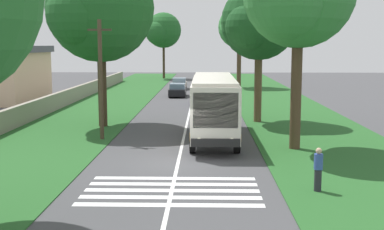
% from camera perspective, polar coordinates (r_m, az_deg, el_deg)
% --- Properties ---
extents(ground, '(160.00, 160.00, 0.00)m').
position_cam_1_polar(ground, '(24.00, -1.63, -5.63)').
color(ground, '#424244').
extents(grass_verge_left, '(120.00, 8.00, 0.04)m').
position_cam_1_polar(grass_verge_left, '(39.85, -12.32, -0.35)').
color(grass_verge_left, '#235623').
rests_on(grass_verge_left, ground).
extents(grass_verge_right, '(120.00, 8.00, 0.04)m').
position_cam_1_polar(grass_verge_right, '(39.32, 11.58, -0.44)').
color(grass_verge_right, '#235623').
rests_on(grass_verge_right, ground).
extents(centre_line, '(110.00, 0.16, 0.01)m').
position_cam_1_polar(centre_line, '(38.73, -0.45, -0.43)').
color(centre_line, silver).
rests_on(centre_line, ground).
extents(coach_bus, '(11.16, 2.62, 3.73)m').
position_cam_1_polar(coach_bus, '(30.15, 2.44, 1.29)').
color(coach_bus, silver).
rests_on(coach_bus, ground).
extents(zebra_crossing, '(4.05, 6.80, 0.01)m').
position_cam_1_polar(zebra_crossing, '(19.95, -2.28, -8.45)').
color(zebra_crossing, silver).
rests_on(zebra_crossing, ground).
extents(trailing_car_0, '(4.30, 1.78, 1.43)m').
position_cam_1_polar(trailing_car_0, '(48.23, 1.77, 2.01)').
color(trailing_car_0, navy).
rests_on(trailing_car_0, ground).
extents(trailing_car_1, '(4.30, 1.78, 1.43)m').
position_cam_1_polar(trailing_car_1, '(55.41, -1.64, 2.78)').
color(trailing_car_1, black).
rests_on(trailing_car_1, ground).
extents(trailing_car_2, '(4.30, 1.78, 1.43)m').
position_cam_1_polar(trailing_car_2, '(64.60, -1.43, 3.51)').
color(trailing_car_2, '#B7A893').
rests_on(trailing_car_2, ground).
extents(roadside_tree_left_1, '(8.38, 7.24, 11.63)m').
position_cam_1_polar(roadside_tree_left_1, '(35.49, -10.37, 11.40)').
color(roadside_tree_left_1, '#3D2D1E').
rests_on(roadside_tree_left_1, grass_verge_left).
extents(roadside_tree_left_2, '(6.84, 5.78, 10.80)m').
position_cam_1_polar(roadside_tree_left_2, '(84.59, -3.33, 9.37)').
color(roadside_tree_left_2, '#3D2D1E').
rests_on(roadside_tree_left_2, grass_verge_left).
extents(roadside_tree_right_0, '(6.26, 5.43, 9.89)m').
position_cam_1_polar(roadside_tree_right_0, '(37.06, 7.33, 10.08)').
color(roadside_tree_right_0, brown).
rests_on(roadside_tree_right_0, grass_verge_right).
extents(roadside_tree_right_2, '(6.50, 5.52, 10.59)m').
position_cam_1_polar(roadside_tree_right_2, '(67.31, 5.21, 9.65)').
color(roadside_tree_right_2, '#4C3826').
rests_on(roadside_tree_right_2, grass_verge_right).
extents(utility_pole, '(0.24, 1.40, 7.02)m').
position_cam_1_polar(utility_pole, '(30.34, -10.20, 4.14)').
color(utility_pole, '#473828').
rests_on(utility_pole, grass_verge_left).
extents(roadside_wall, '(70.00, 0.40, 1.42)m').
position_cam_1_polar(roadside_wall, '(45.43, -15.03, 1.48)').
color(roadside_wall, gray).
rests_on(roadside_wall, grass_verge_left).
extents(pedestrian, '(0.34, 0.34, 1.69)m').
position_cam_1_polar(pedestrian, '(20.10, 13.97, -5.89)').
color(pedestrian, '#26262D').
rests_on(pedestrian, grass_verge_right).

